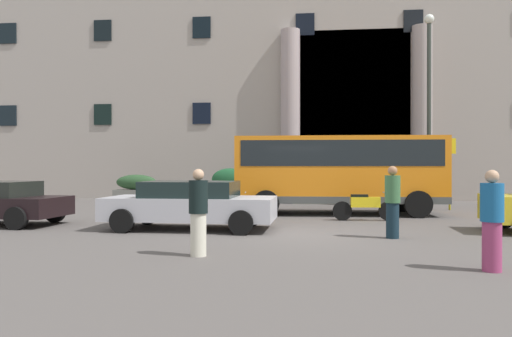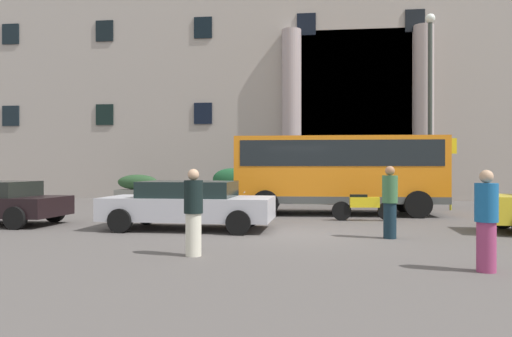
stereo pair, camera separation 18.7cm
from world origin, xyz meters
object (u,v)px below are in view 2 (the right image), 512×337
Objects in this scene: pedestrian_child_trailing at (390,202)px; motorcycle_far_end at (225,206)px; hedge_planter_west at (231,186)px; lamppost_plaza_centre at (430,95)px; orange_minibus at (338,168)px; pedestrian_man_red_shirt at (193,212)px; pedestrian_woman_dark_dress at (486,221)px; bus_stop_sign at (451,166)px; scooter_by_planter at (363,206)px; white_taxi_kerbside at (189,204)px; hedge_planter_entrance_right at (138,189)px; hedge_planter_far_east at (316,189)px.

motorcycle_far_end is at bearing -27.73° from pedestrian_child_trailing.
hedge_planter_west is 9.73m from lamppost_plaza_centre.
orange_minibus is 4.40× the size of pedestrian_man_red_shirt.
pedestrian_woman_dark_dress is (5.53, -7.05, 0.37)m from motorcycle_far_end.
scooter_by_planter is (-3.76, -4.23, -1.26)m from bus_stop_sign.
orange_minibus is 3.72× the size of motorcycle_far_end.
orange_minibus reaches higher than white_taxi_kerbside.
hedge_planter_west is 7.91m from motorcycle_far_end.
orange_minibus is at bearing -48.35° from hedge_planter_west.
hedge_planter_entrance_right is at bearing 92.26° from pedestrian_man_red_shirt.
white_taxi_kerbside is 12.19m from lamppost_plaza_centre.
bus_stop_sign is 13.90m from hedge_planter_entrance_right.
hedge_planter_west is at bearing -107.41° from pedestrian_woman_dark_dress.
hedge_planter_west reaches higher than scooter_by_planter.
white_taxi_kerbside is at bearing -109.62° from hedge_planter_far_east.
lamppost_plaza_centre reaches higher than motorcycle_far_end.
bus_stop_sign is 1.70× the size of pedestrian_man_red_shirt.
bus_stop_sign reaches higher than hedge_planter_west.
bus_stop_sign is 9.38m from motorcycle_far_end.
white_taxi_kerbside is 2.34× the size of motorcycle_far_end.
scooter_by_planter is 1.24× the size of pedestrian_woman_dark_dress.
pedestrian_woman_dark_dress is at bearing -79.47° from hedge_planter_far_east.
hedge_planter_west is 1.10× the size of pedestrian_man_red_shirt.
motorcycle_far_end is 5.73m from pedestrian_child_trailing.
orange_minibus is 6.44m from white_taxi_kerbside.
lamppost_plaza_centre is (-0.50, 1.22, 2.92)m from bus_stop_sign.
pedestrian_child_trailing is (5.14, -1.11, 0.18)m from white_taxi_kerbside.
motorcycle_far_end is at bearing -111.34° from hedge_planter_far_east.
hedge_planter_west is 12.62m from pedestrian_child_trailing.
bus_stop_sign is at bearing -11.11° from hedge_planter_entrance_right.
orange_minibus reaches higher than scooter_by_planter.
scooter_by_planter is (1.45, -6.95, -0.22)m from hedge_planter_far_east.
hedge_planter_far_east is 10.90m from pedestrian_child_trailing.
pedestrian_man_red_shirt reaches higher than motorcycle_far_end.
pedestrian_child_trailing is 1.04× the size of pedestrian_man_red_shirt.
pedestrian_man_red_shirt is (1.65, -14.04, 0.05)m from hedge_planter_west.
pedestrian_woman_dark_dress is at bearing 114.34° from pedestrian_child_trailing.
hedge_planter_entrance_right reaches higher than white_taxi_kerbside.
hedge_planter_far_east is 6.34m from lamppost_plaza_centre.
bus_stop_sign is 11.13m from white_taxi_kerbside.
hedge_planter_entrance_right is at bearing 173.68° from lamppost_plaza_centre.
pedestrian_woman_dark_dress is (1.89, -9.51, -0.82)m from orange_minibus.
hedge_planter_far_east is 0.43× the size of white_taxi_kerbside.
bus_stop_sign is 11.96m from pedestrian_woman_dark_dress.
hedge_planter_far_east is 0.97× the size of scooter_by_planter.
hedge_planter_west is 4.03m from hedge_planter_far_east.
motorcycle_far_end is at bearing 72.89° from pedestrian_man_red_shirt.
orange_minibus is 2.60× the size of bus_stop_sign.
pedestrian_child_trailing is (0.92, -5.89, -0.78)m from orange_minibus.
hedge_planter_west is (-4.78, 5.37, -0.86)m from orange_minibus.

